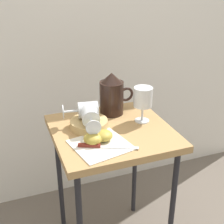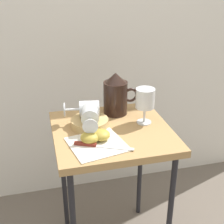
{
  "view_description": "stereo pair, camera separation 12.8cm",
  "coord_description": "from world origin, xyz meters",
  "px_view_note": "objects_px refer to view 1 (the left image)",
  "views": [
    {
      "loc": [
        -0.4,
        -1.08,
        1.29
      ],
      "look_at": [
        0.0,
        0.0,
        0.75
      ],
      "focal_mm": 50.31,
      "sensor_mm": 36.0,
      "label": 1
    },
    {
      "loc": [
        -0.28,
        -1.12,
        1.29
      ],
      "look_at": [
        0.0,
        0.0,
        0.75
      ],
      "focal_mm": 50.31,
      "sensor_mm": 36.0,
      "label": 2
    }
  ],
  "objects_px": {
    "basket_tray": "(89,124)",
    "pitcher": "(112,97)",
    "table": "(112,144)",
    "wine_glass_tipped_near": "(87,110)",
    "wine_glass_tipped_far": "(90,116)",
    "apple_half_right": "(103,135)",
    "knife": "(99,146)",
    "wine_glass_upright": "(143,99)",
    "apple_half_left": "(93,139)"
  },
  "relations": [
    {
      "from": "wine_glass_tipped_far",
      "to": "apple_half_right",
      "type": "relative_size",
      "value": 2.23
    },
    {
      "from": "basket_tray",
      "to": "knife",
      "type": "xyz_separation_m",
      "value": [
        -0.01,
        -0.17,
        -0.01
      ]
    },
    {
      "from": "basket_tray",
      "to": "wine_glass_tipped_near",
      "type": "xyz_separation_m",
      "value": [
        -0.0,
        0.03,
        0.05
      ]
    },
    {
      "from": "pitcher",
      "to": "wine_glass_tipped_far",
      "type": "height_order",
      "value": "pitcher"
    },
    {
      "from": "apple_half_left",
      "to": "apple_half_right",
      "type": "bearing_deg",
      "value": 11.96
    },
    {
      "from": "table",
      "to": "basket_tray",
      "type": "bearing_deg",
      "value": 151.16
    },
    {
      "from": "apple_half_left",
      "to": "apple_half_right",
      "type": "relative_size",
      "value": 1.0
    },
    {
      "from": "wine_glass_upright",
      "to": "wine_glass_tipped_near",
      "type": "xyz_separation_m",
      "value": [
        -0.24,
        0.05,
        -0.04
      ]
    },
    {
      "from": "apple_half_right",
      "to": "knife",
      "type": "height_order",
      "value": "apple_half_right"
    },
    {
      "from": "basket_tray",
      "to": "pitcher",
      "type": "distance_m",
      "value": 0.18
    },
    {
      "from": "pitcher",
      "to": "wine_glass_upright",
      "type": "distance_m",
      "value": 0.16
    },
    {
      "from": "apple_half_right",
      "to": "knife",
      "type": "relative_size",
      "value": 0.34
    },
    {
      "from": "pitcher",
      "to": "apple_half_right",
      "type": "relative_size",
      "value": 2.67
    },
    {
      "from": "wine_glass_upright",
      "to": "wine_glass_tipped_far",
      "type": "relative_size",
      "value": 0.96
    },
    {
      "from": "basket_tray",
      "to": "apple_half_right",
      "type": "bearing_deg",
      "value": -80.45
    },
    {
      "from": "table",
      "to": "knife",
      "type": "bearing_deg",
      "value": -128.58
    },
    {
      "from": "wine_glass_tipped_near",
      "to": "apple_half_right",
      "type": "relative_size",
      "value": 2.13
    },
    {
      "from": "pitcher",
      "to": "apple_half_right",
      "type": "bearing_deg",
      "value": -117.83
    },
    {
      "from": "table",
      "to": "wine_glass_upright",
      "type": "bearing_deg",
      "value": 9.66
    },
    {
      "from": "apple_half_left",
      "to": "basket_tray",
      "type": "bearing_deg",
      "value": 79.73
    },
    {
      "from": "basket_tray",
      "to": "table",
      "type": "bearing_deg",
      "value": -28.84
    },
    {
      "from": "basket_tray",
      "to": "wine_glass_upright",
      "type": "relative_size",
      "value": 1.01
    },
    {
      "from": "wine_glass_tipped_far",
      "to": "pitcher",
      "type": "bearing_deg",
      "value": 42.91
    },
    {
      "from": "pitcher",
      "to": "wine_glass_upright",
      "type": "relative_size",
      "value": 1.24
    },
    {
      "from": "wine_glass_upright",
      "to": "wine_glass_tipped_far",
      "type": "distance_m",
      "value": 0.24
    },
    {
      "from": "table",
      "to": "wine_glass_tipped_near",
      "type": "bearing_deg",
      "value": 138.86
    },
    {
      "from": "wine_glass_tipped_far",
      "to": "apple_half_right",
      "type": "height_order",
      "value": "wine_glass_tipped_far"
    },
    {
      "from": "wine_glass_upright",
      "to": "knife",
      "type": "distance_m",
      "value": 0.3
    },
    {
      "from": "wine_glass_upright",
      "to": "apple_half_left",
      "type": "relative_size",
      "value": 2.15
    },
    {
      "from": "basket_tray",
      "to": "wine_glass_upright",
      "type": "xyz_separation_m",
      "value": [
        0.24,
        -0.02,
        0.09
      ]
    },
    {
      "from": "pitcher",
      "to": "wine_glass_tipped_near",
      "type": "xyz_separation_m",
      "value": [
        -0.14,
        -0.07,
        -0.01
      ]
    },
    {
      "from": "knife",
      "to": "basket_tray",
      "type": "bearing_deg",
      "value": 86.08
    },
    {
      "from": "wine_glass_upright",
      "to": "apple_half_left",
      "type": "bearing_deg",
      "value": -156.71
    },
    {
      "from": "wine_glass_upright",
      "to": "wine_glass_tipped_far",
      "type": "height_order",
      "value": "wine_glass_upright"
    },
    {
      "from": "wine_glass_upright",
      "to": "knife",
      "type": "height_order",
      "value": "wine_glass_upright"
    },
    {
      "from": "knife",
      "to": "wine_glass_upright",
      "type": "bearing_deg",
      "value": 30.76
    },
    {
      "from": "table",
      "to": "apple_half_left",
      "type": "xyz_separation_m",
      "value": [
        -0.11,
        -0.09,
        0.1
      ]
    },
    {
      "from": "basket_tray",
      "to": "pitcher",
      "type": "relative_size",
      "value": 0.81
    },
    {
      "from": "wine_glass_tipped_far",
      "to": "apple_half_left",
      "type": "distance_m",
      "value": 0.11
    },
    {
      "from": "wine_glass_tipped_near",
      "to": "apple_half_right",
      "type": "height_order",
      "value": "wine_glass_tipped_near"
    },
    {
      "from": "wine_glass_tipped_near",
      "to": "knife",
      "type": "height_order",
      "value": "wine_glass_tipped_near"
    },
    {
      "from": "table",
      "to": "basket_tray",
      "type": "distance_m",
      "value": 0.13
    },
    {
      "from": "pitcher",
      "to": "apple_half_right",
      "type": "xyz_separation_m",
      "value": [
        -0.12,
        -0.23,
        -0.06
      ]
    },
    {
      "from": "basket_tray",
      "to": "pitcher",
      "type": "bearing_deg",
      "value": 36.14
    },
    {
      "from": "basket_tray",
      "to": "wine_glass_tipped_far",
      "type": "relative_size",
      "value": 0.97
    },
    {
      "from": "basket_tray",
      "to": "wine_glass_tipped_near",
      "type": "bearing_deg",
      "value": 90.8
    },
    {
      "from": "basket_tray",
      "to": "apple_half_left",
      "type": "bearing_deg",
      "value": -100.27
    },
    {
      "from": "basket_tray",
      "to": "wine_glass_upright",
      "type": "distance_m",
      "value": 0.25
    },
    {
      "from": "wine_glass_upright",
      "to": "knife",
      "type": "bearing_deg",
      "value": -149.24
    },
    {
      "from": "wine_glass_tipped_far",
      "to": "wine_glass_tipped_near",
      "type": "bearing_deg",
      "value": 86.5
    }
  ]
}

